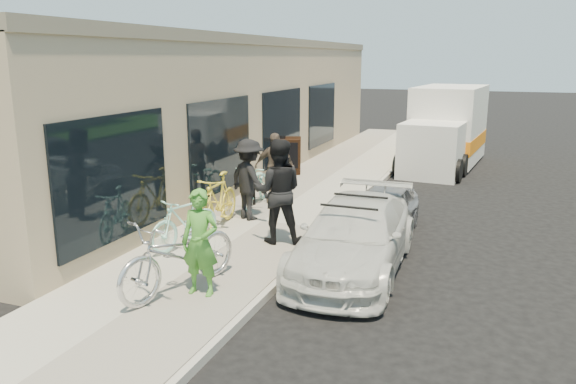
% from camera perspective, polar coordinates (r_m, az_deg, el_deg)
% --- Properties ---
extents(ground, '(120.00, 120.00, 0.00)m').
position_cam_1_polar(ground, '(9.08, 1.50, -10.15)').
color(ground, black).
rests_on(ground, ground).
extents(sidewalk, '(3.00, 34.00, 0.15)m').
position_cam_1_polar(sidewalk, '(12.37, -2.63, -3.28)').
color(sidewalk, '#A19E91').
rests_on(sidewalk, ground).
extents(curb, '(0.12, 34.00, 0.13)m').
position_cam_1_polar(curb, '(11.87, 4.27, -4.09)').
color(curb, '#A5A097').
rests_on(curb, ground).
extents(storefront, '(3.60, 20.00, 4.22)m').
position_cam_1_polar(storefront, '(17.81, -5.92, 8.52)').
color(storefront, tan).
rests_on(storefront, ground).
extents(bike_rack, '(0.09, 0.64, 0.90)m').
position_cam_1_polar(bike_rack, '(13.33, -4.03, 0.67)').
color(bike_rack, black).
rests_on(bike_rack, sidewalk).
extents(sandwich_board, '(0.86, 0.87, 1.13)m').
position_cam_1_polar(sandwich_board, '(17.11, 0.12, 3.68)').
color(sandwich_board, black).
rests_on(sandwich_board, sidewalk).
extents(sedan_white, '(1.86, 4.29, 1.27)m').
position_cam_1_polar(sedan_white, '(9.85, 6.79, -4.50)').
color(sedan_white, silver).
rests_on(sedan_white, ground).
extents(sedan_silver, '(1.36, 3.04, 1.01)m').
position_cam_1_polar(sedan_silver, '(11.89, 9.43, -1.98)').
color(sedan_silver, '#97979C').
rests_on(sedan_silver, ground).
extents(moving_truck, '(2.53, 5.62, 2.68)m').
position_cam_1_polar(moving_truck, '(20.06, 15.73, 5.96)').
color(moving_truck, silver).
rests_on(moving_truck, ground).
extents(tandem_bike, '(1.41, 2.40, 1.19)m').
position_cam_1_polar(tandem_bike, '(8.70, -10.92, -6.21)').
color(tandem_bike, silver).
rests_on(tandem_bike, sidewalk).
extents(woman_rider, '(0.61, 0.41, 1.62)m').
position_cam_1_polar(woman_rider, '(8.48, -8.91, -5.10)').
color(woman_rider, '#448E2F').
rests_on(woman_rider, sidewalk).
extents(man_standing, '(1.17, 1.04, 2.01)m').
position_cam_1_polar(man_standing, '(10.71, -1.05, 0.08)').
color(man_standing, black).
rests_on(man_standing, sidewalk).
extents(cruiser_bike_a, '(0.92, 1.72, 1.00)m').
position_cam_1_polar(cruiser_bike_a, '(10.71, -10.43, -2.97)').
color(cruiser_bike_a, '#9AE6D2').
rests_on(cruiser_bike_a, sidewalk).
extents(cruiser_bike_b, '(0.92, 2.00, 1.01)m').
position_cam_1_polar(cruiser_bike_b, '(13.55, -3.24, 0.74)').
color(cruiser_bike_b, '#9AE6D2').
rests_on(cruiser_bike_b, sidewalk).
extents(cruiser_bike_c, '(0.66, 1.92, 1.14)m').
position_cam_1_polar(cruiser_bike_c, '(11.85, -7.13, -0.90)').
color(cruiser_bike_c, yellow).
rests_on(cruiser_bike_c, sidewalk).
extents(bystander_a, '(1.33, 1.13, 1.79)m').
position_cam_1_polar(bystander_a, '(12.31, -3.97, 1.27)').
color(bystander_a, black).
rests_on(bystander_a, sidewalk).
extents(bystander_b, '(1.06, 0.57, 1.73)m').
position_cam_1_polar(bystander_b, '(13.77, -1.37, 2.48)').
color(bystander_b, brown).
rests_on(bystander_b, sidewalk).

